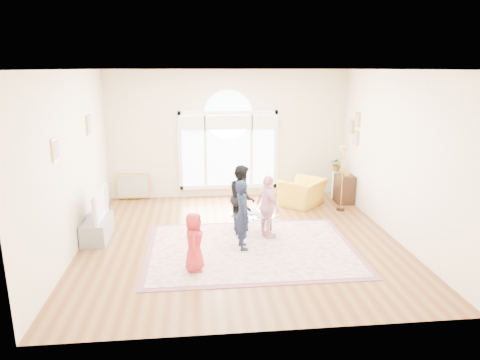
{
  "coord_description": "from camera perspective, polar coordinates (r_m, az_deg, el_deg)",
  "views": [
    {
      "loc": [
        -0.79,
        -7.68,
        3.23
      ],
      "look_at": [
        0.02,
        0.3,
        1.12
      ],
      "focal_mm": 32.0,
      "sensor_mm": 36.0,
      "label": 1
    }
  ],
  "objects": [
    {
      "name": "leaning_picture",
      "position": [
        11.18,
        -13.88,
        -2.5
      ],
      "size": [
        0.8,
        0.14,
        0.62
      ],
      "primitive_type": "cube",
      "rotation": [
        -0.14,
        0.0,
        0.0
      ],
      "color": "tan",
      "rests_on": "ground"
    },
    {
      "name": "tv_console",
      "position": [
        8.75,
        -18.48,
        -6.23
      ],
      "size": [
        0.45,
        1.0,
        0.42
      ],
      "primitive_type": "cube",
      "color": "gray",
      "rests_on": "ground"
    },
    {
      "name": "plant_pedestal",
      "position": [
        11.14,
        12.65,
        -0.61
      ],
      "size": [
        0.2,
        0.2,
        0.7
      ],
      "primitive_type": "cylinder",
      "color": "white",
      "rests_on": "ground"
    },
    {
      "name": "side_cabinet",
      "position": [
        10.8,
        13.72,
        -1.16
      ],
      "size": [
        0.4,
        0.5,
        0.7
      ],
      "primitive_type": "cube",
      "color": "black",
      "rests_on": "ground"
    },
    {
      "name": "room_shell",
      "position": [
        10.67,
        -1.46,
        5.78
      ],
      "size": [
        6.0,
        6.0,
        6.0
      ],
      "color": "beige",
      "rests_on": "ground"
    },
    {
      "name": "ground",
      "position": [
        8.37,
        0.05,
        -7.95
      ],
      "size": [
        6.0,
        6.0,
        0.0
      ],
      "primitive_type": "plane",
      "color": "brown",
      "rests_on": "ground"
    },
    {
      "name": "armchair",
      "position": [
        10.41,
        8.38,
        -1.64
      ],
      "size": [
        1.31,
        1.32,
        0.64
      ],
      "primitive_type": "imported",
      "rotation": [
        0.0,
        0.0,
        3.97
      ],
      "color": "gold",
      "rests_on": "ground"
    },
    {
      "name": "rug_border",
      "position": [
        7.95,
        1.5,
        -9.18
      ],
      "size": [
        3.8,
        2.8,
        0.01
      ],
      "primitive_type": "cube",
      "color": "#7E4B5A",
      "rests_on": "ground"
    },
    {
      "name": "child_black",
      "position": [
        8.69,
        0.27,
        -2.3
      ],
      "size": [
        0.51,
        0.65,
        1.33
      ],
      "primitive_type": "imported",
      "rotation": [
        0.0,
        0.0,
        1.55
      ],
      "color": "black",
      "rests_on": "area_rug"
    },
    {
      "name": "child_red",
      "position": [
        7.0,
        -6.13,
        -8.2
      ],
      "size": [
        0.35,
        0.5,
        0.98
      ],
      "primitive_type": "imported",
      "rotation": [
        0.0,
        0.0,
        1.49
      ],
      "color": "#B8282B",
      "rests_on": "area_rug"
    },
    {
      "name": "area_rug",
      "position": [
        7.95,
        1.5,
        -9.15
      ],
      "size": [
        3.6,
        2.6,
        0.02
      ],
      "primitive_type": "cube",
      "color": "beige",
      "rests_on": "ground"
    },
    {
      "name": "coffee_table",
      "position": [
        8.52,
        1.89,
        -4.67
      ],
      "size": [
        1.16,
        0.9,
        0.54
      ],
      "rotation": [
        0.0,
        0.0,
        -0.26
      ],
      "color": "silver",
      "rests_on": "ground"
    },
    {
      "name": "child_pink",
      "position": [
        8.25,
        3.73,
        -3.59
      ],
      "size": [
        0.56,
        0.79,
        1.24
      ],
      "primitive_type": "imported",
      "rotation": [
        0.0,
        0.0,
        1.97
      ],
      "color": "#F6ACC1",
      "rests_on": "area_rug"
    },
    {
      "name": "potted_plant",
      "position": [
        11.02,
        12.8,
        2.08
      ],
      "size": [
        0.41,
        0.39,
        0.37
      ],
      "primitive_type": "imported",
      "rotation": [
        0.0,
        0.0,
        -0.35
      ],
      "color": "#33722D",
      "rests_on": "plant_pedestal"
    },
    {
      "name": "floor_lamp",
      "position": [
        9.99,
        13.66,
        3.08
      ],
      "size": [
        0.28,
        0.28,
        1.51
      ],
      "color": "black",
      "rests_on": "ground"
    },
    {
      "name": "television",
      "position": [
        8.59,
        -18.7,
        -3.11
      ],
      "size": [
        0.17,
        1.01,
        0.58
      ],
      "color": "black",
      "rests_on": "tv_console"
    },
    {
      "name": "child_navy",
      "position": [
        7.73,
        0.36,
        -4.64
      ],
      "size": [
        0.37,
        0.5,
        1.28
      ],
      "primitive_type": "imported",
      "rotation": [
        0.0,
        0.0,
        1.7
      ],
      "color": "#141E33",
      "rests_on": "area_rug"
    }
  ]
}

